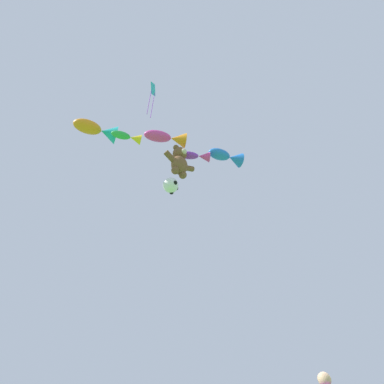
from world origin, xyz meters
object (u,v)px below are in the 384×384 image
(fish_kite_cobalt, at_px, (227,157))
(fish_kite_magenta, at_px, (168,138))
(fish_kite_emerald, at_px, (128,137))
(soccer_ball_kite, at_px, (171,185))
(teddy_bear_kite, at_px, (180,161))
(fish_kite_tangerine, at_px, (98,130))
(diamond_kite, at_px, (152,93))
(fish_kite_violet, at_px, (196,156))

(fish_kite_cobalt, height_order, fish_kite_magenta, fish_kite_magenta)
(fish_kite_magenta, relative_size, fish_kite_emerald, 1.47)
(fish_kite_magenta, bearing_deg, soccer_ball_kite, -47.14)
(teddy_bear_kite, height_order, fish_kite_tangerine, fish_kite_tangerine)
(fish_kite_cobalt, distance_m, diamond_kite, 5.71)
(soccer_ball_kite, xyz_separation_m, fish_kite_emerald, (-2.24, 1.17, 2.94))
(fish_kite_violet, distance_m, fish_kite_tangerine, 5.65)
(teddy_bear_kite, distance_m, fish_kite_magenta, 1.97)
(fish_kite_violet, bearing_deg, soccer_ball_kite, 162.34)
(fish_kite_magenta, xyz_separation_m, fish_kite_tangerine, (-3.37, 1.93, -0.35))
(soccer_ball_kite, relative_size, fish_kite_magenta, 0.34)
(fish_kite_tangerine, bearing_deg, fish_kite_cobalt, -26.79)
(fish_kite_cobalt, distance_m, fish_kite_emerald, 5.97)
(diamond_kite, bearing_deg, teddy_bear_kite, 9.40)
(teddy_bear_kite, relative_size, fish_kite_magenta, 0.84)
(soccer_ball_kite, distance_m, fish_kite_cobalt, 4.80)
(soccer_ball_kite, height_order, diamond_kite, diamond_kite)
(soccer_ball_kite, bearing_deg, diamond_kite, -164.77)
(teddy_bear_kite, bearing_deg, fish_kite_magenta, 145.92)
(fish_kite_cobalt, height_order, fish_kite_tangerine, fish_kite_tangerine)
(teddy_bear_kite, height_order, fish_kite_violet, fish_kite_violet)
(fish_kite_cobalt, height_order, diamond_kite, diamond_kite)
(teddy_bear_kite, distance_m, fish_kite_emerald, 3.14)
(soccer_ball_kite, bearing_deg, fish_kite_tangerine, 148.90)
(fish_kite_violet, height_order, diamond_kite, diamond_kite)
(teddy_bear_kite, xyz_separation_m, fish_kite_magenta, (-0.60, 0.41, 1.83))
(fish_kite_magenta, xyz_separation_m, fish_kite_emerald, (-2.01, 0.92, -0.72))
(fish_kite_magenta, height_order, diamond_kite, diamond_kite)
(soccer_ball_kite, distance_m, fish_kite_tangerine, 5.34)
(teddy_bear_kite, bearing_deg, fish_kite_tangerine, 149.57)
(soccer_ball_kite, height_order, fish_kite_cobalt, fish_kite_cobalt)
(fish_kite_violet, bearing_deg, fish_kite_tangerine, 152.35)
(diamond_kite, bearing_deg, fish_kite_cobalt, -7.30)
(fish_kite_emerald, bearing_deg, fish_kite_tangerine, 143.56)
(teddy_bear_kite, relative_size, soccer_ball_kite, 2.44)
(diamond_kite, bearing_deg, fish_kite_emerald, 93.52)
(teddy_bear_kite, xyz_separation_m, fish_kite_violet, (1.01, -0.28, 0.92))
(soccer_ball_kite, relative_size, fish_kite_emerald, 0.51)
(fish_kite_violet, distance_m, fish_kite_magenta, 1.97)
(fish_kite_tangerine, bearing_deg, fish_kite_emerald, -36.44)
(fish_kite_cobalt, relative_size, fish_kite_emerald, 1.35)
(fish_kite_violet, bearing_deg, fish_kite_emerald, 156.08)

